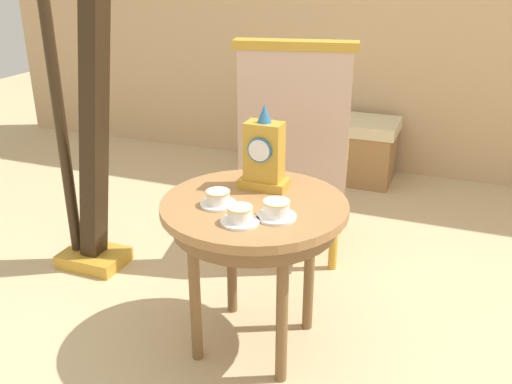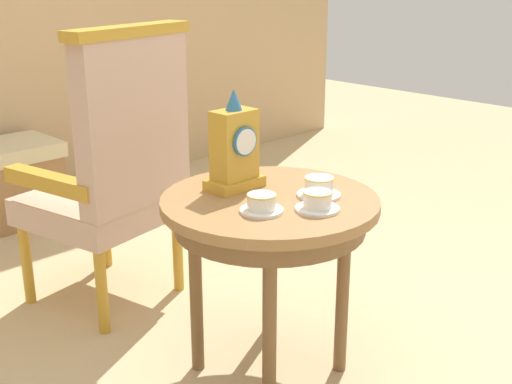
{
  "view_description": "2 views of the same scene",
  "coord_description": "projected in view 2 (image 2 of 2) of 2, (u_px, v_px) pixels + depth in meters",
  "views": [
    {
      "loc": [
        0.77,
        -1.86,
        1.49
      ],
      "look_at": [
        0.06,
        -0.04,
        0.67
      ],
      "focal_mm": 39.86,
      "sensor_mm": 36.0,
      "label": 1
    },
    {
      "loc": [
        -1.41,
        -1.49,
        1.35
      ],
      "look_at": [
        0.13,
        0.09,
        0.6
      ],
      "focal_mm": 47.58,
      "sensor_mm": 36.0,
      "label": 2
    }
  ],
  "objects": [
    {
      "name": "mantel_clock",
      "position": [
        235.0,
        149.0,
        2.23
      ],
      "size": [
        0.19,
        0.11,
        0.34
      ],
      "color": "gold",
      "rests_on": "side_table"
    },
    {
      "name": "teacup_right",
      "position": [
        318.0,
        202.0,
        2.06
      ],
      "size": [
        0.14,
        0.14,
        0.06
      ],
      "color": "white",
      "rests_on": "side_table"
    },
    {
      "name": "teacup_left",
      "position": [
        262.0,
        204.0,
        2.05
      ],
      "size": [
        0.13,
        0.13,
        0.06
      ],
      "color": "white",
      "rests_on": "side_table"
    },
    {
      "name": "ground_plane",
      "position": [
        247.0,
        369.0,
        2.38
      ],
      "size": [
        10.0,
        10.0,
        0.0
      ],
      "primitive_type": "plane",
      "color": "tan"
    },
    {
      "name": "armchair",
      "position": [
        115.0,
        167.0,
        2.66
      ],
      "size": [
        0.64,
        0.63,
        1.14
      ],
      "color": "#CCA893",
      "rests_on": "ground"
    },
    {
      "name": "side_table",
      "position": [
        270.0,
        220.0,
        2.21
      ],
      "size": [
        0.71,
        0.71,
        0.64
      ],
      "color": "#9E7042",
      "rests_on": "ground"
    },
    {
      "name": "teacup_center",
      "position": [
        319.0,
        187.0,
        2.18
      ],
      "size": [
        0.14,
        0.14,
        0.07
      ],
      "color": "white",
      "rests_on": "side_table"
    }
  ]
}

